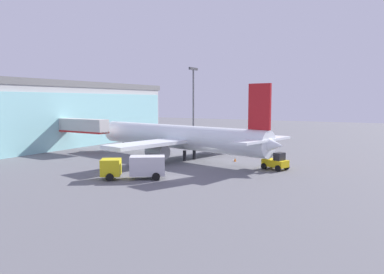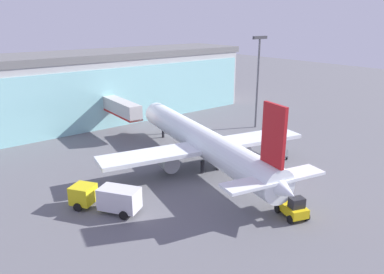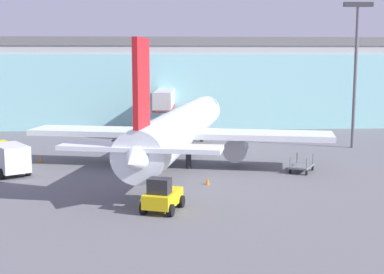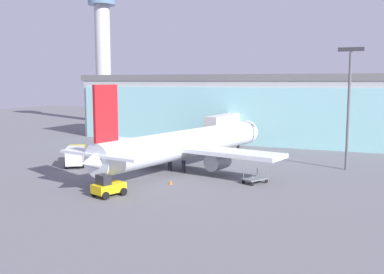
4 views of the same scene
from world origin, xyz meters
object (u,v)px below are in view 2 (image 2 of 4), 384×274
at_px(safety_cone_wingtip, 104,187).
at_px(catering_truck, 107,197).
at_px(apron_light_mast, 258,73).
at_px(airplane, 203,142).
at_px(safety_cone_nose, 261,181).
at_px(jet_bridge, 118,107).
at_px(pushback_tug, 293,208).
at_px(baggage_cart, 279,154).

bearing_deg(safety_cone_wingtip, catering_truck, -109.98).
bearing_deg(apron_light_mast, airplane, -155.94).
xyz_separation_m(apron_light_mast, safety_cone_nose, (-17.30, -17.07, -9.35)).
distance_m(jet_bridge, safety_cone_nose, 29.55).
bearing_deg(catering_truck, safety_cone_nose, -140.33).
bearing_deg(catering_truck, safety_cone_wingtip, -54.10).
relative_size(airplane, safety_cone_wingtip, 65.42).
distance_m(apron_light_mast, safety_cone_wingtip, 34.81).
xyz_separation_m(catering_truck, safety_cone_nose, (17.28, -5.03, -1.19)).
relative_size(apron_light_mast, catering_truck, 2.18).
height_order(jet_bridge, pushback_tug, jet_bridge).
xyz_separation_m(baggage_cart, safety_cone_nose, (-8.56, -4.43, -0.23)).
height_order(jet_bridge, safety_cone_nose, jet_bridge).
height_order(baggage_cart, safety_cone_wingtip, baggage_cart).
xyz_separation_m(catering_truck, safety_cone_wingtip, (1.81, 4.98, -1.19)).
bearing_deg(jet_bridge, baggage_cart, -150.65).
xyz_separation_m(airplane, safety_cone_wingtip, (-13.45, 1.57, -3.11)).
bearing_deg(baggage_cart, jet_bridge, -125.58).
bearing_deg(apron_light_mast, safety_cone_nose, -135.39).
bearing_deg(safety_cone_wingtip, baggage_cart, -13.05).
distance_m(apron_light_mast, airplane, 22.06).
distance_m(airplane, safety_cone_nose, 9.22).
xyz_separation_m(airplane, pushback_tug, (-1.41, -15.73, -2.41)).
relative_size(apron_light_mast, baggage_cart, 4.93).
relative_size(airplane, pushback_tug, 9.99).
distance_m(pushback_tug, safety_cone_wingtip, 21.09).
relative_size(jet_bridge, safety_cone_wingtip, 24.98).
bearing_deg(jet_bridge, apron_light_mast, -116.83).
bearing_deg(airplane, safety_cone_wingtip, 94.69).
xyz_separation_m(jet_bridge, catering_truck, (-13.53, -23.98, -3.01)).
xyz_separation_m(catering_truck, baggage_cart, (25.85, -0.59, -0.97)).
bearing_deg(catering_truck, baggage_cart, -125.43).
relative_size(jet_bridge, apron_light_mast, 0.86).
bearing_deg(apron_light_mast, jet_bridge, 150.44).
distance_m(catering_truck, baggage_cart, 25.87).
height_order(pushback_tug, safety_cone_wingtip, pushback_tug).
bearing_deg(baggage_cart, safety_cone_nose, -34.84).
xyz_separation_m(baggage_cart, pushback_tug, (-12.00, -11.73, 0.47)).
height_order(jet_bridge, apron_light_mast, apron_light_mast).
xyz_separation_m(pushback_tug, safety_cone_nose, (3.43, 7.29, -0.70)).
height_order(airplane, safety_cone_nose, airplane).
relative_size(catering_truck, safety_cone_wingtip, 13.23).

